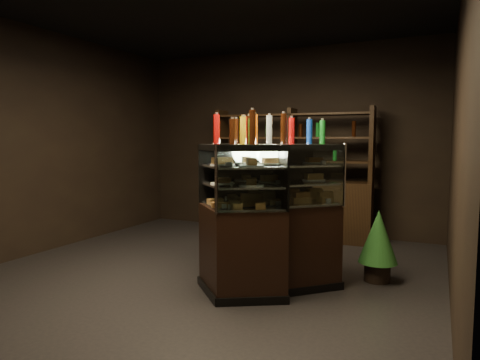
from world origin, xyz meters
name	(u,v)px	position (x,y,z in m)	size (l,w,h in m)	color
ground	(212,271)	(0.00, 0.00, 0.00)	(5.00, 5.00, 0.00)	black
room_shell	(211,102)	(0.00, 0.00, 1.94)	(5.02, 5.02, 3.01)	black
display_case	(257,238)	(0.66, -0.21, 0.50)	(1.65, 1.52, 1.49)	black
food_display	(257,179)	(0.66, -0.21, 1.11)	(1.19, 1.16, 0.46)	#B37E40
bottles_top	(258,130)	(0.66, -0.21, 1.62)	(1.02, 1.02, 0.30)	yellow
potted_conifer	(378,235)	(1.80, 0.43, 0.50)	(0.41, 0.41, 0.88)	black
back_shelving	(291,199)	(0.29, 2.05, 0.61)	(2.45, 0.53, 2.00)	black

